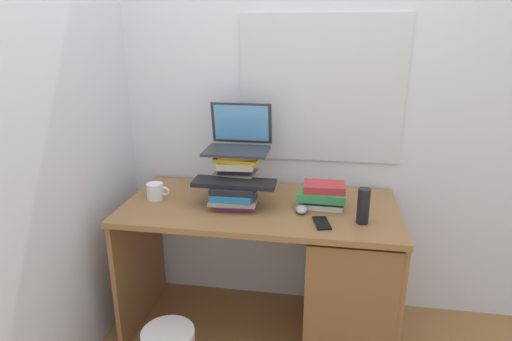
# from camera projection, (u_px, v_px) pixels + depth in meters

# --- Properties ---
(ground_plane) EXTENTS (6.00, 6.00, 0.00)m
(ground_plane) POSITION_uv_depth(u_px,v_px,m) (260.00, 329.00, 2.46)
(ground_plane) COLOR olive
(wall_back) EXTENTS (6.00, 0.06, 2.60)m
(wall_back) POSITION_uv_depth(u_px,v_px,m) (271.00, 92.00, 2.42)
(wall_back) COLOR silver
(wall_back) RESTS_ON ground
(wall_left) EXTENTS (0.05, 6.00, 2.60)m
(wall_left) POSITION_uv_depth(u_px,v_px,m) (93.00, 99.00, 2.19)
(wall_left) COLOR silver
(wall_left) RESTS_ON ground
(desk) EXTENTS (1.41, 0.68, 0.77)m
(desk) POSITION_uv_depth(u_px,v_px,m) (327.00, 272.00, 2.25)
(desk) COLOR olive
(desk) RESTS_ON ground
(book_stack_tall) EXTENTS (0.26, 0.21, 0.25)m
(book_stack_tall) POSITION_uv_depth(u_px,v_px,m) (237.00, 174.00, 2.29)
(book_stack_tall) COLOR beige
(book_stack_tall) RESTS_ON desk
(book_stack_keyboard_riser) EXTENTS (0.25, 0.20, 0.12)m
(book_stack_keyboard_riser) POSITION_uv_depth(u_px,v_px,m) (235.00, 195.00, 2.18)
(book_stack_keyboard_riser) COLOR #8C338C
(book_stack_keyboard_riser) RESTS_ON desk
(book_stack_side) EXTENTS (0.24, 0.16, 0.13)m
(book_stack_side) POSITION_uv_depth(u_px,v_px,m) (323.00, 195.00, 2.16)
(book_stack_side) COLOR white
(book_stack_side) RESTS_ON desk
(laptop) EXTENTS (0.33, 0.28, 0.24)m
(laptop) POSITION_uv_depth(u_px,v_px,m) (239.00, 139.00, 2.28)
(laptop) COLOR #2D2D33
(laptop) RESTS_ON book_stack_tall
(keyboard) EXTENTS (0.42, 0.14, 0.02)m
(keyboard) POSITION_uv_depth(u_px,v_px,m) (234.00, 183.00, 2.16)
(keyboard) COLOR black
(keyboard) RESTS_ON book_stack_keyboard_riser
(computer_mouse) EXTENTS (0.06, 0.10, 0.04)m
(computer_mouse) POSITION_uv_depth(u_px,v_px,m) (302.00, 209.00, 2.12)
(computer_mouse) COLOR #A5A8AD
(computer_mouse) RESTS_ON desk
(mug) EXTENTS (0.13, 0.09, 0.09)m
(mug) POSITION_uv_depth(u_px,v_px,m) (155.00, 191.00, 2.28)
(mug) COLOR white
(mug) RESTS_ON desk
(water_bottle) EXTENTS (0.06, 0.06, 0.17)m
(water_bottle) POSITION_uv_depth(u_px,v_px,m) (363.00, 206.00, 1.98)
(water_bottle) COLOR black
(water_bottle) RESTS_ON desk
(cell_phone) EXTENTS (0.09, 0.15, 0.01)m
(cell_phone) POSITION_uv_depth(u_px,v_px,m) (322.00, 223.00, 2.00)
(cell_phone) COLOR black
(cell_phone) RESTS_ON desk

